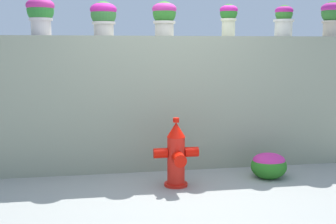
% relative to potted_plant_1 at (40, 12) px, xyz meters
% --- Properties ---
extents(ground_plane, '(24.00, 24.00, 0.00)m').
position_rel_potted_plant_1_xyz_m(ground_plane, '(1.51, -1.18, -1.96)').
color(ground_plane, gray).
extents(stone_wall, '(5.22, 0.42, 1.69)m').
position_rel_potted_plant_1_xyz_m(stone_wall, '(1.51, 0.02, -1.12)').
color(stone_wall, gray).
rests_on(stone_wall, ground).
extents(potted_plant_1, '(0.33, 0.33, 0.45)m').
position_rel_potted_plant_1_xyz_m(potted_plant_1, '(0.00, 0.00, 0.00)').
color(potted_plant_1, '#BDB2B1').
rests_on(potted_plant_1, stone_wall).
extents(potted_plant_2, '(0.33, 0.33, 0.42)m').
position_rel_potted_plant_1_xyz_m(potted_plant_2, '(0.74, 0.03, -0.03)').
color(potted_plant_2, '#BBB0A6').
rests_on(potted_plant_2, stone_wall).
extents(potted_plant_3, '(0.31, 0.31, 0.43)m').
position_rel_potted_plant_1_xyz_m(potted_plant_3, '(1.49, 0.03, -0.02)').
color(potted_plant_3, '#BEB5A6').
rests_on(potted_plant_3, stone_wall).
extents(potted_plant_4, '(0.23, 0.23, 0.41)m').
position_rel_potted_plant_1_xyz_m(potted_plant_4, '(2.33, 0.03, -0.02)').
color(potted_plant_4, beige).
rests_on(potted_plant_4, stone_wall).
extents(potted_plant_5, '(0.27, 0.27, 0.40)m').
position_rel_potted_plant_1_xyz_m(potted_plant_5, '(3.07, 0.00, -0.05)').
color(potted_plant_5, beige).
rests_on(potted_plant_5, stone_wall).
extents(potted_plant_6, '(0.32, 0.32, 0.47)m').
position_rel_potted_plant_1_xyz_m(potted_plant_6, '(3.78, 0.05, 0.01)').
color(potted_plant_6, '#C0AF9B').
rests_on(potted_plant_6, stone_wall).
extents(fire_hydrant, '(0.51, 0.40, 0.78)m').
position_rel_potted_plant_1_xyz_m(fire_hydrant, '(1.50, -0.79, -1.61)').
color(fire_hydrant, red).
rests_on(fire_hydrant, ground).
extents(flower_bush_left, '(0.43, 0.39, 0.32)m').
position_rel_potted_plant_1_xyz_m(flower_bush_left, '(2.65, -0.66, -1.80)').
color(flower_bush_left, '#276F1E').
rests_on(flower_bush_left, ground).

